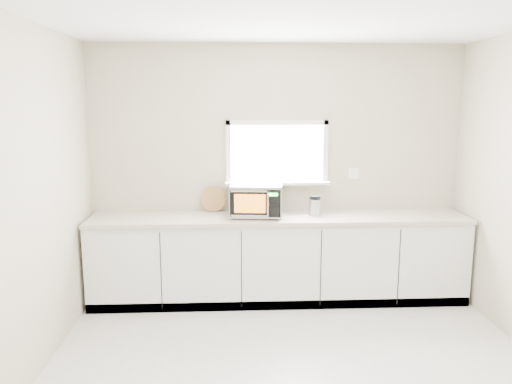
{
  "coord_description": "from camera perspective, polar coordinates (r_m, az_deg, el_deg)",
  "views": [
    {
      "loc": [
        -0.49,
        -3.36,
        2.1
      ],
      "look_at": [
        -0.25,
        1.55,
        1.2
      ],
      "focal_mm": 35.0,
      "sensor_mm": 36.0,
      "label": 1
    }
  ],
  "objects": [
    {
      "name": "knife_block",
      "position": [
        5.22,
        1.23,
        -1.4
      ],
      "size": [
        0.15,
        0.21,
        0.28
      ],
      "rotation": [
        0.0,
        0.0,
        0.34
      ],
      "color": "#4B341A",
      "rests_on": "countertop"
    },
    {
      "name": "coffee_grinder",
      "position": [
        5.25,
        6.74,
        -1.52
      ],
      "size": [
        0.14,
        0.14,
        0.21
      ],
      "rotation": [
        0.0,
        0.0,
        0.18
      ],
      "color": "#BBBDC3",
      "rests_on": "countertop"
    },
    {
      "name": "countertop",
      "position": [
        5.22,
        2.64,
        -2.96
      ],
      "size": [
        3.92,
        0.64,
        0.04
      ],
      "primitive_type": "cube",
      "color": "beige",
      "rests_on": "cabinets"
    },
    {
      "name": "microwave",
      "position": [
        5.16,
        0.02,
        -0.84
      ],
      "size": [
        0.57,
        0.48,
        0.34
      ],
      "rotation": [
        0.0,
        0.0,
        -0.1
      ],
      "color": "black",
      "rests_on": "countertop"
    },
    {
      "name": "cutting_board",
      "position": [
        5.41,
        -4.9,
        -0.81
      ],
      "size": [
        0.27,
        0.07,
        0.27
      ],
      "primitive_type": "cylinder",
      "rotation": [
        1.4,
        0.0,
        0.0
      ],
      "color": "#A77940",
      "rests_on": "countertop"
    },
    {
      "name": "back_wall",
      "position": [
        5.43,
        2.38,
        2.55
      ],
      "size": [
        4.0,
        0.17,
        2.7
      ],
      "color": "#B5AA90",
      "rests_on": "ground"
    },
    {
      "name": "cabinets",
      "position": [
        5.35,
        2.59,
        -7.73
      ],
      "size": [
        3.92,
        0.6,
        0.88
      ],
      "primitive_type": "cube",
      "color": "silver",
      "rests_on": "ground"
    }
  ]
}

